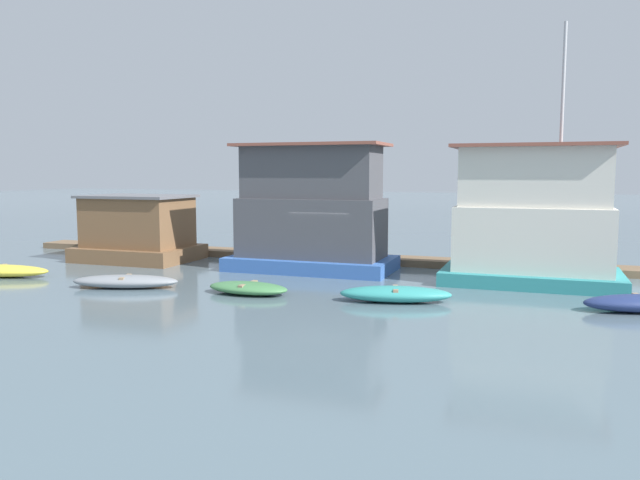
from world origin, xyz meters
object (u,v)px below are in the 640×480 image
at_px(houseboat_blue, 311,213).
at_px(dinghy_grey, 126,281).
at_px(dinghy_teal, 396,294).
at_px(houseboat_brown, 138,230).
at_px(dinghy_green, 248,288).
at_px(houseboat_teal, 532,220).

bearing_deg(houseboat_blue, dinghy_grey, -128.62).
xyz_separation_m(houseboat_blue, dinghy_teal, (4.74, -5.14, -2.12)).
xyz_separation_m(houseboat_brown, dinghy_green, (8.32, -5.55, -1.20)).
height_order(dinghy_green, dinghy_teal, dinghy_teal).
bearing_deg(dinghy_green, dinghy_grey, -174.17).
distance_m(houseboat_brown, dinghy_green, 10.07).
relative_size(houseboat_blue, dinghy_teal, 1.85).
relative_size(houseboat_teal, dinghy_green, 3.21).
bearing_deg(houseboat_blue, dinghy_teal, -47.34).
bearing_deg(dinghy_grey, dinghy_green, 5.83).
distance_m(houseboat_blue, houseboat_teal, 8.68).
height_order(houseboat_teal, dinghy_green, houseboat_teal).
height_order(dinghy_grey, dinghy_teal, dinghy_teal).
bearing_deg(houseboat_brown, houseboat_teal, -0.84).
xyz_separation_m(dinghy_grey, dinghy_teal, (9.53, 0.86, 0.02)).
relative_size(dinghy_grey, dinghy_green, 1.34).
bearing_deg(houseboat_brown, dinghy_green, -33.72).
xyz_separation_m(houseboat_brown, houseboat_blue, (8.54, -0.02, 0.96)).
bearing_deg(dinghy_teal, dinghy_grey, -174.87).
xyz_separation_m(dinghy_green, dinghy_teal, (4.96, 0.39, 0.05)).
bearing_deg(dinghy_green, houseboat_blue, 87.68).
xyz_separation_m(houseboat_teal, dinghy_grey, (-13.47, -5.77, -2.11)).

